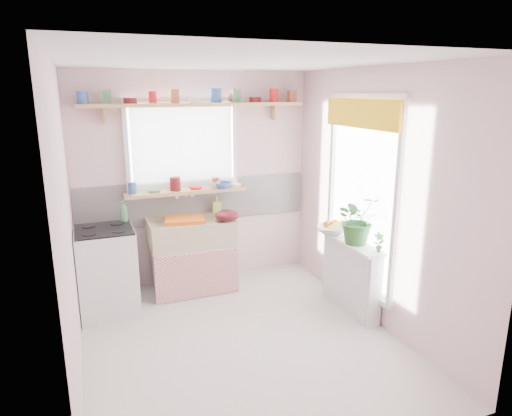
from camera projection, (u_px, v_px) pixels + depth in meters
name	position (u px, v px, depth m)	size (l,w,h in m)	color
room	(271.00, 176.00, 4.94)	(3.20, 3.20, 3.20)	silver
sink_unit	(192.00, 254.00, 5.28)	(0.95, 0.65, 1.11)	white
cooker	(107.00, 271.00, 4.73)	(0.58, 0.58, 0.93)	white
radiator_ledge	(351.00, 274.00, 4.81)	(0.22, 0.95, 0.78)	white
windowsill	(186.00, 191.00, 5.27)	(1.40, 0.22, 0.04)	tan
pine_shelf	(196.00, 105.00, 5.07)	(2.52, 0.24, 0.04)	tan
shelf_crockery	(196.00, 98.00, 5.05)	(2.47, 0.11, 0.12)	#3359A5
sill_crockery	(181.00, 185.00, 5.24)	(1.35, 0.11, 0.12)	#3359A5
dish_tray	(185.00, 220.00, 5.10)	(0.43, 0.32, 0.04)	orange
colander	(227.00, 215.00, 5.12)	(0.27, 0.27, 0.12)	#530E17
jade_plant	(358.00, 219.00, 4.55)	(0.45, 0.39, 0.50)	#285D25
fruit_bowl	(332.00, 230.00, 4.93)	(0.32, 0.32, 0.08)	silver
herb_pot	(379.00, 242.00, 4.34)	(0.10, 0.07, 0.20)	#396E2C
soap_bottle_sink	(217.00, 204.00, 5.47)	(0.09, 0.09, 0.20)	#E9E967
sill_cup	(215.00, 185.00, 5.32)	(0.12, 0.12, 0.09)	beige
sill_bowl	(222.00, 185.00, 5.35)	(0.22, 0.22, 0.07)	#385DB6
shelf_vase	(234.00, 95.00, 5.26)	(0.16, 0.16, 0.17)	#AE4135
cooker_bottle	(123.00, 211.00, 4.84)	(0.09, 0.09, 0.23)	#458B59
fruit	(332.00, 224.00, 4.92)	(0.20, 0.14, 0.10)	orange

